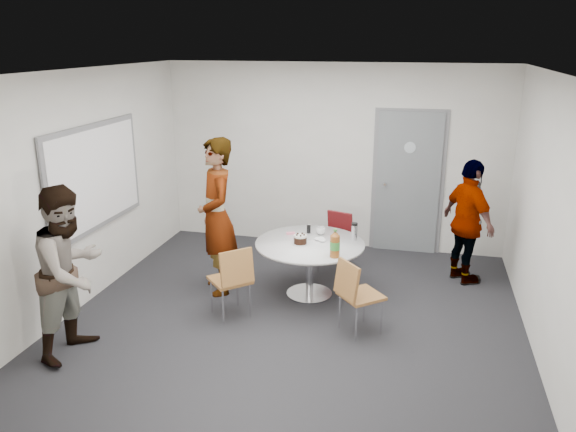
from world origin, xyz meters
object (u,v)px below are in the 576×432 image
(table, at_px, (312,250))
(chair_far, at_px, (337,236))
(person_right, at_px, (468,222))
(whiteboard, at_px, (96,177))
(chair_near_left, at_px, (233,276))
(person_main, at_px, (217,217))
(person_left, at_px, (71,271))
(door, at_px, (408,183))
(chair_near_right, at_px, (355,290))

(table, height_order, chair_far, table)
(table, distance_m, person_right, 2.04)
(whiteboard, height_order, chair_near_left, whiteboard)
(chair_far, distance_m, person_main, 1.73)
(person_main, xyz_separation_m, person_left, (-0.87, -1.69, -0.10))
(chair_far, distance_m, person_left, 3.50)
(person_main, bearing_deg, person_left, -59.05)
(door, distance_m, whiteboard, 4.25)
(door, relative_size, chair_far, 2.69)
(chair_near_left, distance_m, chair_near_right, 1.35)
(person_right, bearing_deg, chair_far, 56.50)
(table, height_order, person_main, person_main)
(table, bearing_deg, person_left, -138.39)
(chair_near_right, distance_m, person_main, 1.96)
(person_left, bearing_deg, chair_far, -32.59)
(whiteboard, height_order, person_main, whiteboard)
(table, xyz_separation_m, person_right, (1.83, 0.89, 0.21))
(table, height_order, person_left, person_left)
(door, relative_size, table, 1.62)
(chair_far, distance_m, person_right, 1.70)
(chair_far, bearing_deg, table, 97.59)
(door, bearing_deg, chair_far, -132.74)
(chair_near_right, relative_size, person_right, 0.52)
(whiteboard, bearing_deg, door, 32.66)
(person_left, bearing_deg, door, -33.66)
(whiteboard, relative_size, person_right, 1.18)
(whiteboard, xyz_separation_m, chair_near_left, (1.80, -0.35, -0.94))
(person_right, bearing_deg, chair_near_left, 90.46)
(person_left, bearing_deg, whiteboard, 26.60)
(table, xyz_separation_m, person_left, (-2.02, -1.80, 0.27))
(whiteboard, distance_m, table, 2.71)
(whiteboard, bearing_deg, person_left, -69.59)
(door, xyz_separation_m, table, (-1.03, -1.86, -0.43))
(person_left, height_order, person_right, person_left)
(person_right, bearing_deg, whiteboard, 74.16)
(chair_far, height_order, person_right, person_right)
(table, relative_size, person_main, 0.68)
(chair_near_right, height_order, person_main, person_main)
(door, xyz_separation_m, person_main, (-2.18, -1.96, -0.07))
(chair_near_right, distance_m, chair_far, 1.78)
(whiteboard, relative_size, chair_near_left, 2.25)
(whiteboard, height_order, table, whiteboard)
(chair_near_left, height_order, person_right, person_right)
(chair_near_left, relative_size, chair_near_right, 1.02)
(chair_near_left, distance_m, person_right, 3.06)
(door, distance_m, person_left, 4.76)
(chair_near_left, relative_size, person_right, 0.53)
(chair_near_right, height_order, person_right, person_right)
(person_right, bearing_deg, door, 6.88)
(table, bearing_deg, person_main, -174.72)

